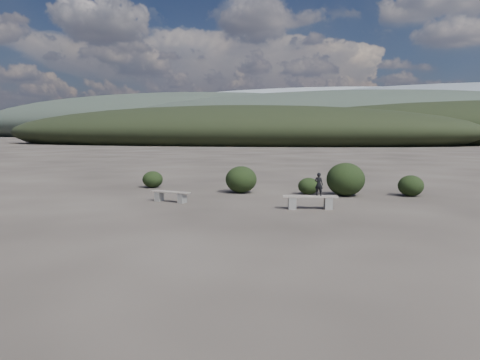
# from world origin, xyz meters

# --- Properties ---
(ground) EXTENTS (1200.00, 1200.00, 0.00)m
(ground) POSITION_xyz_m (0.00, 0.00, 0.00)
(ground) COLOR #2F2925
(ground) RESTS_ON ground
(bench_left) EXTENTS (1.73, 0.73, 0.42)m
(bench_left) POSITION_xyz_m (-2.54, 4.82, 0.26)
(bench_left) COLOR gray
(bench_left) RESTS_ON ground
(bench_right) EXTENTS (2.01, 0.85, 0.49)m
(bench_right) POSITION_xyz_m (3.07, 4.45, 0.30)
(bench_right) COLOR gray
(bench_right) RESTS_ON ground
(seated_person) EXTENTS (0.35, 0.28, 0.84)m
(seated_person) POSITION_xyz_m (3.37, 4.52, 0.91)
(seated_person) COLOR black
(seated_person) RESTS_ON bench_right
(shrub_a) EXTENTS (1.02, 1.02, 0.83)m
(shrub_a) POSITION_xyz_m (-5.29, 9.11, 0.42)
(shrub_a) COLOR black
(shrub_a) RESTS_ON ground
(shrub_b) EXTENTS (1.44, 1.44, 1.23)m
(shrub_b) POSITION_xyz_m (-0.48, 8.28, 0.62)
(shrub_b) COLOR black
(shrub_b) RESTS_ON ground
(shrub_c) EXTENTS (0.94, 0.94, 0.75)m
(shrub_c) POSITION_xyz_m (2.60, 8.45, 0.38)
(shrub_c) COLOR black
(shrub_c) RESTS_ON ground
(shrub_d) EXTENTS (1.67, 1.67, 1.46)m
(shrub_d) POSITION_xyz_m (4.21, 8.41, 0.73)
(shrub_d) COLOR black
(shrub_d) RESTS_ON ground
(shrub_e) EXTENTS (1.10, 1.10, 0.92)m
(shrub_e) POSITION_xyz_m (6.99, 9.01, 0.46)
(shrub_e) COLOR black
(shrub_e) RESTS_ON ground
(mountain_ridges) EXTENTS (500.00, 400.00, 56.00)m
(mountain_ridges) POSITION_xyz_m (-7.48, 339.06, 10.84)
(mountain_ridges) COLOR black
(mountain_ridges) RESTS_ON ground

